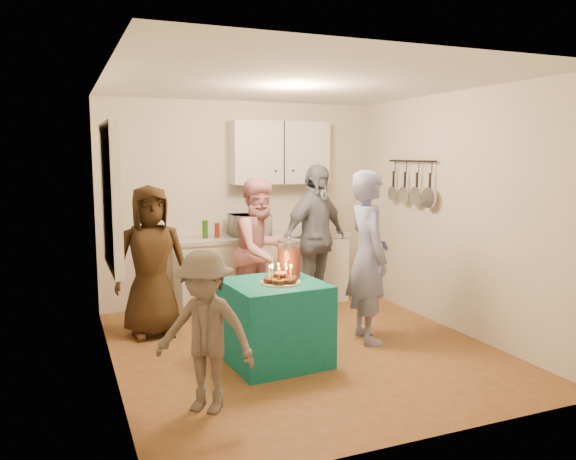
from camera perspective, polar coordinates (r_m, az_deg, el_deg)
name	(u,v)px	position (r m, az deg, el deg)	size (l,w,h in m)	color
floor	(301,347)	(5.77, 1.35, -11.83)	(4.00, 4.00, 0.00)	brown
ceiling	(302,83)	(5.48, 1.43, 14.73)	(4.00, 4.00, 0.00)	white
back_wall	(240,203)	(7.34, -4.90, 2.75)	(3.60, 3.60, 0.00)	silver
left_wall	(109,228)	(5.03, -17.72, 0.16)	(4.00, 4.00, 0.00)	silver
right_wall	(452,212)	(6.41, 16.30, 1.76)	(4.00, 4.00, 0.00)	silver
window_night	(108,197)	(5.31, -17.78, 3.24)	(0.04, 1.00, 1.20)	black
counter	(263,272)	(7.25, -2.59, -4.24)	(2.20, 0.58, 0.86)	white
countertop	(262,237)	(7.17, -2.61, -0.68)	(2.24, 0.62, 0.05)	beige
upper_cabinet	(280,153)	(7.34, -0.84, 7.86)	(1.30, 0.30, 0.80)	white
pot_rack	(410,182)	(6.90, 12.25, 4.79)	(0.12, 1.00, 0.60)	black
microwave	(250,225)	(7.09, -3.92, 0.53)	(0.49, 0.33, 0.27)	white
party_table	(274,322)	(5.29, -1.39, -9.34)	(0.85, 0.85, 0.76)	#106B6A
donut_cake	(281,274)	(5.13, -0.76, -4.44)	(0.38, 0.38, 0.18)	#381C0C
punch_jar	(289,259)	(5.39, 0.08, -2.98)	(0.22, 0.22, 0.34)	red
man_birthday	(368,257)	(5.82, 8.15, -2.70)	(0.65, 0.43, 1.77)	#858BC2
woman_back_left	(151,261)	(6.11, -13.74, -3.11)	(0.79, 0.51, 1.61)	#533517
woman_back_center	(261,251)	(6.42, -2.73, -2.14)	(0.81, 0.63, 1.67)	#D46E85
woman_back_right	(315,238)	(6.90, 2.76, -0.84)	(1.06, 0.44, 1.81)	#0F1832
child_near_left	(205,332)	(4.29, -8.43, -10.18)	(0.80, 0.46, 1.23)	#534942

